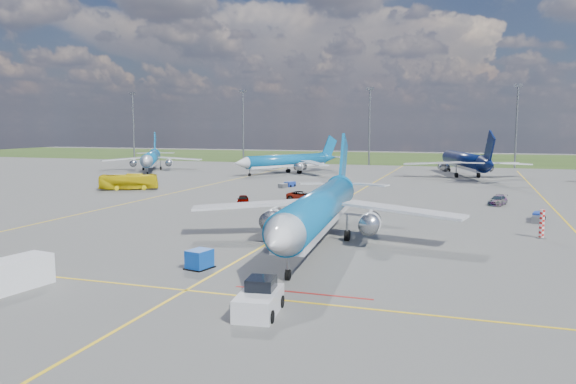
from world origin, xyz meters
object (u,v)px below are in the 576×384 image
(apron_bus, at_px, (129,182))
(service_car_a, at_px, (243,200))
(service_car_b, at_px, (302,196))
(bg_jet_nw, at_px, (151,171))
(bg_jet_n, at_px, (464,176))
(baggage_tug_c, at_px, (287,185))
(uld_container, at_px, (199,259))
(service_car_c, at_px, (498,200))
(warning_post, at_px, (542,224))
(main_airliner, at_px, (319,245))
(bg_jet_nnw, at_px, (287,174))
(service_van, at_px, (15,274))
(baggage_tug_w, at_px, (538,217))
(pushback_tug, at_px, (259,300))

(apron_bus, height_order, service_car_a, apron_bus)
(service_car_b, bearing_deg, bg_jet_nw, 39.56)
(bg_jet_nw, xyz_separation_m, bg_jet_n, (76.80, 8.38, 0.00))
(apron_bus, height_order, baggage_tug_c, apron_bus)
(uld_container, height_order, service_car_c, uld_container)
(bg_jet_n, relative_size, service_car_c, 8.42)
(warning_post, height_order, main_airliner, main_airliner)
(bg_jet_nnw, xyz_separation_m, service_car_a, (10.65, -52.87, 0.69))
(service_car_a, distance_m, baggage_tug_c, 24.31)
(service_car_c, distance_m, baggage_tug_c, 39.13)
(warning_post, relative_size, service_car_a, 0.74)
(main_airliner, xyz_separation_m, service_van, (-16.66, -21.29, 1.11))
(service_van, bearing_deg, warning_post, 49.03)
(main_airliner, height_order, service_van, main_airliner)
(apron_bus, bearing_deg, service_van, 178.44)
(bg_jet_nnw, distance_m, uld_container, 91.27)
(apron_bus, height_order, baggage_tug_w, apron_bus)
(service_car_a, relative_size, baggage_tug_c, 0.90)
(bg_jet_n, xyz_separation_m, service_car_a, (-30.40, -58.21, 0.69))
(service_car_c, bearing_deg, service_car_a, -145.69)
(baggage_tug_w, bearing_deg, warning_post, -82.79)
(pushback_tug, xyz_separation_m, baggage_tug_c, (-20.81, 68.74, -0.39))
(main_airliner, distance_m, service_van, 27.05)
(baggage_tug_w, xyz_separation_m, baggage_tug_c, (-40.96, 26.58, 0.00))
(bg_jet_nw, height_order, baggage_tug_w, bg_jet_nw)
(pushback_tug, xyz_separation_m, service_car_a, (-19.76, 44.45, -0.16))
(bg_jet_nw, relative_size, bg_jet_nnw, 1.06)
(main_airliner, distance_m, service_car_c, 39.24)
(main_airliner, bearing_deg, pushback_tug, -90.02)
(service_car_c, relative_size, baggage_tug_w, 1.05)
(warning_post, bearing_deg, service_car_b, 146.80)
(pushback_tug, height_order, service_car_a, pushback_tug)
(service_car_a, bearing_deg, service_car_b, 27.89)
(bg_jet_nnw, height_order, baggage_tug_w, bg_jet_nnw)
(warning_post, relative_size, bg_jet_nnw, 0.09)
(bg_jet_n, relative_size, apron_bus, 3.81)
(service_car_a, bearing_deg, service_car_c, -2.62)
(warning_post, bearing_deg, uld_container, -141.56)
(bg_jet_n, height_order, uld_container, bg_jet_n)
(warning_post, distance_m, bg_jet_nw, 106.45)
(service_van, relative_size, service_car_b, 1.04)
(bg_jet_nnw, height_order, main_airliner, main_airliner)
(warning_post, relative_size, baggage_tug_c, 0.66)
(uld_container, bearing_deg, baggage_tug_w, 62.33)
(bg_jet_n, relative_size, main_airliner, 1.01)
(main_airliner, bearing_deg, uld_container, -124.59)
(uld_container, bearing_deg, service_car_b, 108.74)
(apron_bus, bearing_deg, uld_container, -169.22)
(service_car_a, bearing_deg, pushback_tug, -86.01)
(bg_jet_n, xyz_separation_m, apron_bus, (-57.53, -46.99, 1.45))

